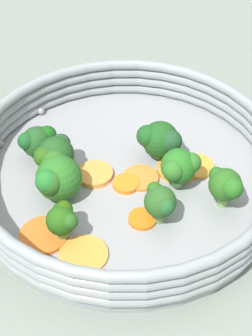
{
  "coord_description": "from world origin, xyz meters",
  "views": [
    {
      "loc": [
        -0.21,
        -0.38,
        0.44
      ],
      "look_at": [
        0.0,
        0.0,
        0.03
      ],
      "focal_mm": 60.0,
      "sensor_mm": 36.0,
      "label": 1
    }
  ],
  "objects_px": {
    "carrot_slice_3": "(140,178)",
    "carrot_slice_4": "(197,166)",
    "carrot_slice_6": "(177,168)",
    "carrot_slice_7": "(142,219)",
    "carrot_slice_5": "(44,235)",
    "broccoli_floret_1": "(62,219)",
    "broccoli_floret_2": "(56,177)",
    "broccoli_floret_0": "(179,167)",
    "broccoli_floret_5": "(226,185)",
    "broccoli_floret_6": "(160,139)",
    "broccoli_floret_4": "(55,154)",
    "broccoli_floret_7": "(162,201)",
    "carrot_slice_1": "(84,255)",
    "carrot_slice_2": "(95,174)",
    "skillet": "(126,183)",
    "carrot_slice_0": "(126,184)",
    "broccoli_floret_3": "(38,141)"
  },
  "relations": [
    {
      "from": "carrot_slice_5",
      "to": "broccoli_floret_2",
      "type": "distance_m",
      "value": 0.06
    },
    {
      "from": "carrot_slice_2",
      "to": "carrot_slice_5",
      "type": "height_order",
      "value": "carrot_slice_2"
    },
    {
      "from": "broccoli_floret_1",
      "to": "broccoli_floret_3",
      "type": "relative_size",
      "value": 0.91
    },
    {
      "from": "broccoli_floret_0",
      "to": "broccoli_floret_5",
      "type": "height_order",
      "value": "broccoli_floret_0"
    },
    {
      "from": "skillet",
      "to": "broccoli_floret_0",
      "type": "height_order",
      "value": "broccoli_floret_0"
    },
    {
      "from": "carrot_slice_0",
      "to": "broccoli_floret_3",
      "type": "height_order",
      "value": "broccoli_floret_3"
    },
    {
      "from": "broccoli_floret_4",
      "to": "broccoli_floret_7",
      "type": "xyz_separation_m",
      "value": [
        0.06,
        -0.11,
        -0.0
      ]
    },
    {
      "from": "carrot_slice_1",
      "to": "broccoli_floret_1",
      "type": "xyz_separation_m",
      "value": [
        -0.01,
        0.03,
        0.03
      ]
    },
    {
      "from": "carrot_slice_4",
      "to": "broccoli_floret_1",
      "type": "distance_m",
      "value": 0.17
    },
    {
      "from": "broccoli_floret_2",
      "to": "broccoli_floret_4",
      "type": "height_order",
      "value": "same"
    },
    {
      "from": "carrot_slice_2",
      "to": "carrot_slice_5",
      "type": "relative_size",
      "value": 0.83
    },
    {
      "from": "carrot_slice_5",
      "to": "broccoli_floret_5",
      "type": "xyz_separation_m",
      "value": [
        0.18,
        -0.05,
        0.03
      ]
    },
    {
      "from": "carrot_slice_4",
      "to": "broccoli_floret_0",
      "type": "distance_m",
      "value": 0.05
    },
    {
      "from": "carrot_slice_5",
      "to": "broccoli_floret_5",
      "type": "bearing_deg",
      "value": -15.34
    },
    {
      "from": "carrot_slice_3",
      "to": "carrot_slice_5",
      "type": "distance_m",
      "value": 0.13
    },
    {
      "from": "broccoli_floret_6",
      "to": "carrot_slice_4",
      "type": "bearing_deg",
      "value": -50.46
    },
    {
      "from": "carrot_slice_6",
      "to": "broccoli_floret_4",
      "type": "distance_m",
      "value": 0.13
    },
    {
      "from": "carrot_slice_5",
      "to": "broccoli_floret_5",
      "type": "relative_size",
      "value": 1.03
    },
    {
      "from": "carrot_slice_4",
      "to": "broccoli_floret_2",
      "type": "bearing_deg",
      "value": 168.12
    },
    {
      "from": "broccoli_floret_0",
      "to": "broccoli_floret_3",
      "type": "relative_size",
      "value": 1.06
    },
    {
      "from": "broccoli_floret_3",
      "to": "broccoli_floret_5",
      "type": "height_order",
      "value": "broccoli_floret_5"
    },
    {
      "from": "skillet",
      "to": "broccoli_floret_4",
      "type": "height_order",
      "value": "broccoli_floret_4"
    },
    {
      "from": "carrot_slice_3",
      "to": "carrot_slice_4",
      "type": "bearing_deg",
      "value": -12.44
    },
    {
      "from": "broccoli_floret_6",
      "to": "broccoli_floret_7",
      "type": "relative_size",
      "value": 1.05
    },
    {
      "from": "carrot_slice_5",
      "to": "broccoli_floret_6",
      "type": "height_order",
      "value": "broccoli_floret_6"
    },
    {
      "from": "carrot_slice_7",
      "to": "broccoli_floret_2",
      "type": "height_order",
      "value": "broccoli_floret_2"
    },
    {
      "from": "carrot_slice_3",
      "to": "broccoli_floret_6",
      "type": "height_order",
      "value": "broccoli_floret_6"
    },
    {
      "from": "carrot_slice_4",
      "to": "broccoli_floret_3",
      "type": "xyz_separation_m",
      "value": [
        -0.15,
        0.1,
        0.02
      ]
    },
    {
      "from": "carrot_slice_6",
      "to": "broccoli_floret_2",
      "type": "bearing_deg",
      "value": 169.47
    },
    {
      "from": "skillet",
      "to": "broccoli_floret_6",
      "type": "bearing_deg",
      "value": 12.93
    },
    {
      "from": "carrot_slice_6",
      "to": "broccoli_floret_6",
      "type": "xyz_separation_m",
      "value": [
        -0.01,
        0.03,
        0.03
      ]
    },
    {
      "from": "broccoli_floret_0",
      "to": "carrot_slice_3",
      "type": "bearing_deg",
      "value": 134.9
    },
    {
      "from": "carrot_slice_1",
      "to": "carrot_slice_2",
      "type": "height_order",
      "value": "carrot_slice_2"
    },
    {
      "from": "carrot_slice_1",
      "to": "broccoli_floret_6",
      "type": "bearing_deg",
      "value": 32.25
    },
    {
      "from": "carrot_slice_5",
      "to": "broccoli_floret_0",
      "type": "xyz_separation_m",
      "value": [
        0.15,
        -0.0,
        0.03
      ]
    },
    {
      "from": "carrot_slice_6",
      "to": "carrot_slice_7",
      "type": "distance_m",
      "value": 0.08
    },
    {
      "from": "skillet",
      "to": "carrot_slice_5",
      "type": "distance_m",
      "value": 0.12
    },
    {
      "from": "carrot_slice_4",
      "to": "carrot_slice_0",
      "type": "bearing_deg",
      "value": 170.89
    },
    {
      "from": "carrot_slice_6",
      "to": "broccoli_floret_3",
      "type": "xyz_separation_m",
      "value": [
        -0.13,
        0.09,
        0.02
      ]
    },
    {
      "from": "skillet",
      "to": "carrot_slice_2",
      "type": "relative_size",
      "value": 8.1
    },
    {
      "from": "broccoli_floret_2",
      "to": "broccoli_floret_5",
      "type": "bearing_deg",
      "value": -32.66
    },
    {
      "from": "carrot_slice_1",
      "to": "broccoli_floret_7",
      "type": "relative_size",
      "value": 1.07
    },
    {
      "from": "broccoli_floret_2",
      "to": "broccoli_floret_1",
      "type": "bearing_deg",
      "value": -107.62
    },
    {
      "from": "carrot_slice_0",
      "to": "carrot_slice_7",
      "type": "relative_size",
      "value": 1.01
    },
    {
      "from": "broccoli_floret_5",
      "to": "carrot_slice_2",
      "type": "bearing_deg",
      "value": 133.49
    },
    {
      "from": "carrot_slice_6",
      "to": "broccoli_floret_5",
      "type": "height_order",
      "value": "broccoli_floret_5"
    },
    {
      "from": "carrot_slice_5",
      "to": "broccoli_floret_1",
      "type": "bearing_deg",
      "value": -27.76
    },
    {
      "from": "carrot_slice_2",
      "to": "broccoli_floret_1",
      "type": "height_order",
      "value": "broccoli_floret_1"
    },
    {
      "from": "skillet",
      "to": "carrot_slice_4",
      "type": "bearing_deg",
      "value": -16.59
    },
    {
      "from": "carrot_slice_5",
      "to": "broccoli_floret_1",
      "type": "distance_m",
      "value": 0.03
    }
  ]
}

